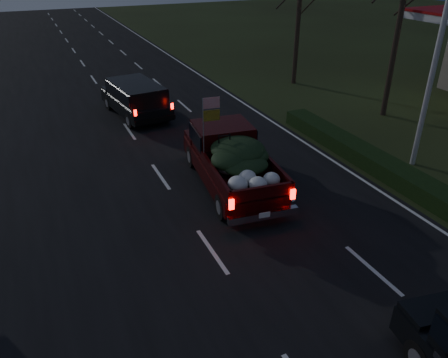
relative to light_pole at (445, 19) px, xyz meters
name	(u,v)px	position (x,y,z in m)	size (l,w,h in m)	color
ground	(212,252)	(-9.50, -2.00, -5.48)	(120.00, 120.00, 0.00)	black
road_asphalt	(212,251)	(-9.50, -2.00, -5.47)	(14.00, 120.00, 0.02)	black
hedge_row	(363,154)	(-1.70, 1.00, -5.18)	(1.00, 10.00, 0.60)	black
light_pole	(445,19)	(0.00, 0.00, 0.00)	(0.50, 0.90, 9.16)	silver
pickup_truck	(231,157)	(-7.33, 1.40, -4.37)	(2.77, 5.86, 2.96)	black
lead_suv	(136,96)	(-8.60, 9.98, -4.42)	(2.63, 5.10, 1.40)	black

